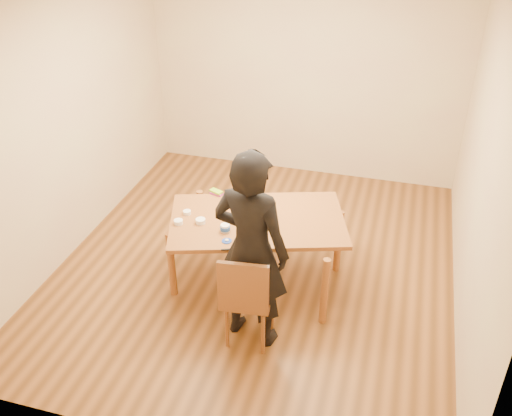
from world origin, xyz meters
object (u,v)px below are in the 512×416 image
(dining_table, at_px, (257,221))
(cake_plate, at_px, (256,211))
(cake, at_px, (256,207))
(dining_chair, at_px, (250,298))
(person, at_px, (251,250))

(dining_table, relative_size, cake_plate, 5.54)
(dining_table, xyz_separation_m, cake, (-0.04, 0.11, 0.07))
(dining_table, height_order, cake, cake)
(cake_plate, distance_m, cake, 0.04)
(dining_chair, relative_size, cake, 1.88)
(cake_plate, relative_size, cake, 1.48)
(dining_table, xyz_separation_m, cake_plate, (-0.04, 0.11, 0.03))
(dining_table, height_order, dining_chair, dining_table)
(dining_chair, height_order, cake, cake)
(cake, bearing_deg, cake_plate, 0.00)
(person, bearing_deg, dining_chair, 101.00)
(person, bearing_deg, cake, -66.17)
(cake, bearing_deg, person, -77.17)
(dining_table, height_order, person, person)
(dining_table, bearing_deg, cake, 92.44)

